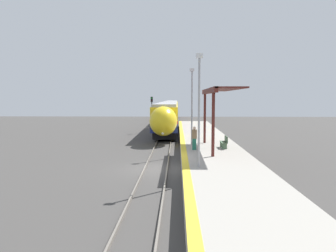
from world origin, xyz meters
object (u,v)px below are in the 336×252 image
object	(u,v)px
railway_signal	(152,111)
lamppost_mid	(192,102)
platform_bench	(225,142)
lamppost_near	(199,103)
train	(170,111)
person_waiting	(194,138)

from	to	relation	value
railway_signal	lamppost_mid	bearing A→B (deg)	-75.09
platform_bench	lamppost_near	distance (m)	7.73
train	lamppost_mid	xyz separation A→B (m)	(2.51, -34.09, 2.02)
platform_bench	person_waiting	size ratio (longest dim) A/B	0.86
platform_bench	railway_signal	xyz separation A→B (m)	(-6.87, 18.81, 1.55)
platform_bench	person_waiting	xyz separation A→B (m)	(-2.29, -0.90, 0.40)
person_waiting	lamppost_near	xyz separation A→B (m)	(-0.07, -5.85, 2.55)
train	lamppost_near	distance (m)	42.81
platform_bench	lamppost_mid	size ratio (longest dim) A/B	0.24
train	platform_bench	world-z (taller)	train
platform_bench	lamppost_mid	bearing A→B (deg)	141.83
train	person_waiting	distance (m)	36.93
train	lamppost_mid	size ratio (longest dim) A/B	10.00
train	person_waiting	bearing A→B (deg)	-86.00
railway_signal	lamppost_mid	distance (m)	17.60
person_waiting	railway_signal	xyz separation A→B (m)	(-4.58, 19.70, 1.15)
railway_signal	platform_bench	bearing A→B (deg)	-69.93
train	person_waiting	world-z (taller)	train
train	lamppost_near	xyz separation A→B (m)	(2.51, -42.69, 2.02)
railway_signal	lamppost_near	distance (m)	25.98
train	platform_bench	bearing A→B (deg)	-82.29
train	lamppost_near	bearing A→B (deg)	-86.64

